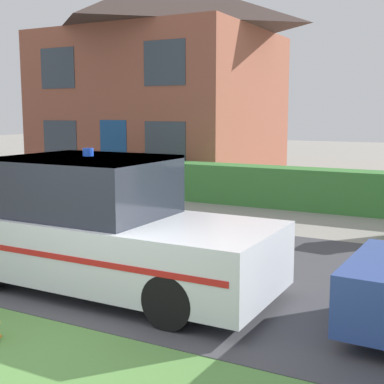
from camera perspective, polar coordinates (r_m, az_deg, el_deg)
ground_plane at (r=5.78m, az=-16.12°, el=-15.73°), size 80.00×80.00×0.00m
road_strip at (r=8.27m, az=0.01°, el=-7.88°), size 28.00×5.31×0.01m
lawn_verge at (r=5.65m, az=-17.56°, el=-16.31°), size 28.00×1.62×0.01m
garden_hedge at (r=13.45m, az=9.67°, el=0.51°), size 11.05×0.83×0.99m
police_car at (r=7.18m, az=-9.41°, el=-3.95°), size 4.49×1.79×1.86m
house_left at (r=19.70m, az=-3.19°, el=12.19°), size 7.74×6.73×7.08m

